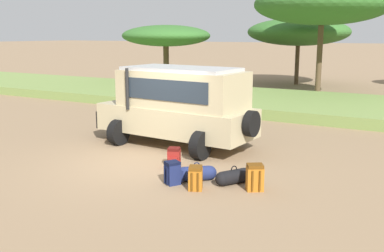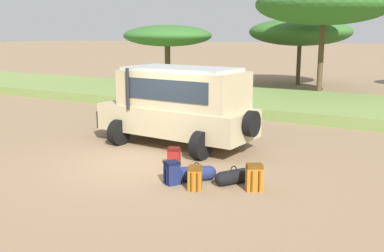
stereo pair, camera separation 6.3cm
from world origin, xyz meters
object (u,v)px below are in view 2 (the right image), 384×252
backpack_outermost (172,173)px  duffel_bag_soft_canvas (233,177)px  backpack_cluster_center (195,178)px  backpack_near_rear_wheel (254,178)px  safari_vehicle (179,105)px  duffel_bag_low_black_case (196,173)px  acacia_tree_far_left (167,36)px  acacia_tree_centre_back (324,4)px  backpack_beside_front_wheel (174,158)px  acacia_tree_left_mid (300,32)px

backpack_outermost → duffel_bag_soft_canvas: (1.23, 0.71, -0.10)m
backpack_cluster_center → backpack_near_rear_wheel: size_ratio=0.90×
safari_vehicle → backpack_outermost: safari_vehicle is taller
duffel_bag_low_black_case → acacia_tree_far_left: bearing=124.8°
safari_vehicle → acacia_tree_centre_back: acacia_tree_centre_back is taller
backpack_beside_front_wheel → duffel_bag_low_black_case: 1.23m
safari_vehicle → backpack_cluster_center: size_ratio=10.02×
acacia_tree_centre_back → acacia_tree_left_mid: bearing=115.5°
duffel_bag_low_black_case → acacia_tree_centre_back: 15.71m
duffel_bag_low_black_case → backpack_cluster_center: bearing=-63.4°
duffel_bag_low_black_case → acacia_tree_far_left: acacia_tree_far_left is taller
backpack_cluster_center → acacia_tree_left_mid: acacia_tree_left_mid is taller
duffel_bag_low_black_case → acacia_tree_centre_back: (-0.90, 14.96, 4.71)m
backpack_near_rear_wheel → duffel_bag_soft_canvas: bearing=163.2°
backpack_cluster_center → duffel_bag_low_black_case: (-0.28, 0.56, -0.09)m
safari_vehicle → backpack_cluster_center: safari_vehicle is taller
safari_vehicle → acacia_tree_far_left: 15.24m
backpack_beside_front_wheel → acacia_tree_far_left: size_ratio=0.09×
backpack_cluster_center → acacia_tree_left_mid: size_ratio=0.08×
backpack_outermost → backpack_cluster_center: bearing=-5.9°
duffel_bag_soft_canvas → acacia_tree_left_mid: acacia_tree_left_mid is taller
backpack_near_rear_wheel → acacia_tree_centre_back: 15.79m
acacia_tree_far_left → acacia_tree_centre_back: size_ratio=0.81×
acacia_tree_far_left → acacia_tree_centre_back: bearing=-1.6°
duffel_bag_low_black_case → duffel_bag_soft_canvas: 0.90m
backpack_outermost → duffel_bag_soft_canvas: 1.42m
duffel_bag_low_black_case → backpack_beside_front_wheel: bearing=147.7°
safari_vehicle → duffel_bag_low_black_case: (2.12, -2.71, -1.12)m
backpack_outermost → acacia_tree_centre_back: (-0.54, 15.46, 4.62)m
duffel_bag_soft_canvas → backpack_beside_front_wheel: bearing=167.1°
backpack_near_rear_wheel → duffel_bag_soft_canvas: backpack_near_rear_wheel is taller
backpack_beside_front_wheel → duffel_bag_soft_canvas: size_ratio=0.60×
backpack_near_rear_wheel → duffel_bag_soft_canvas: size_ratio=0.68×
backpack_near_rear_wheel → acacia_tree_left_mid: 22.17m
acacia_tree_far_left → acacia_tree_centre_back: 9.82m
duffel_bag_low_black_case → acacia_tree_far_left: 18.80m
backpack_cluster_center → duffel_bag_soft_canvas: (0.59, 0.78, -0.10)m
acacia_tree_far_left → acacia_tree_left_mid: bearing=42.4°
duffel_bag_low_black_case → acacia_tree_left_mid: size_ratio=0.12×
backpack_cluster_center → backpack_outermost: backpack_outermost is taller
duffel_bag_soft_canvas → acacia_tree_far_left: (-11.45, 15.01, 3.11)m
safari_vehicle → duffel_bag_soft_canvas: safari_vehicle is taller
safari_vehicle → acacia_tree_left_mid: bearing=95.5°
safari_vehicle → backpack_near_rear_wheel: (3.58, -2.67, -1.00)m
acacia_tree_left_mid → acacia_tree_far_left: bearing=-137.6°
backpack_cluster_center → backpack_near_rear_wheel: (1.17, 0.60, 0.03)m
backpack_outermost → acacia_tree_left_mid: 22.33m
backpack_beside_front_wheel → safari_vehicle: bearing=117.9°
safari_vehicle → duffel_bag_soft_canvas: bearing=-39.8°
safari_vehicle → acacia_tree_far_left: acacia_tree_far_left is taller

